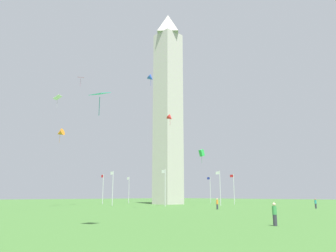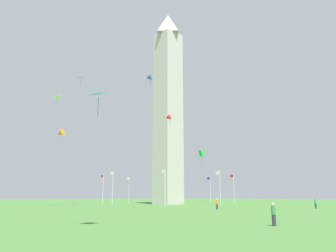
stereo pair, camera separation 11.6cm
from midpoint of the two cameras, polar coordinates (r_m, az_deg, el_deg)
The scene contains 20 objects.
ground_plane at distance 83.38m, azimuth 0.04°, elevation -13.43°, with size 260.00×260.00×0.00m, color #3D6B2D.
obelisk_monument at distance 86.62m, azimuth 0.04°, elevation 3.86°, with size 5.67×5.67×51.51m.
flagpole_n at distance 96.04m, azimuth -6.77°, elevation -10.72°, with size 1.12×0.14×7.38m.
flagpole_ne at distance 85.59m, azimuth -11.19°, elevation -10.44°, with size 1.12×0.14×7.38m.
flagpole_e at distance 73.27m, azimuth -9.55°, elevation -10.29°, with size 1.12×0.14×7.38m.
flagpole_se at distance 67.08m, azimuth -0.50°, elevation -10.32°, with size 1.12×0.14×7.38m.
flagpole_s at distance 72.31m, azimuth 9.02°, elevation -10.29°, with size 1.12×0.14×7.38m.
flagpole_sw at distance 84.43m, azimuth 11.36°, elevation -10.42°, with size 1.12×0.14×7.38m.
flagpole_w at distance 95.32m, azimuth 7.36°, elevation -10.70°, with size 1.12×0.14×7.38m.
flagpole_nw at distance 99.77m, azimuth 0.35°, elevation -10.85°, with size 1.12×0.14×7.38m.
person_green_shirt at distance 26.06m, azimuth 17.97°, elevation -14.37°, with size 0.32×0.32×1.65m.
person_teal_shirt at distance 62.16m, azimuth 24.26°, elevation -12.18°, with size 0.32×0.32×1.62m.
person_orange_shirt at distance 53.82m, azimuth 8.56°, elevation -13.23°, with size 0.32×0.32×1.70m.
kite_pink_diamond at distance 74.81m, azimuth -14.89°, elevation 8.12°, with size 1.91×1.93×2.24m.
kite_red_delta at distance 67.72m, azimuth 0.40°, elevation 1.42°, with size 1.83×1.70×2.30m.
kite_blue_delta at distance 55.07m, azimuth -2.99°, elevation 8.29°, with size 1.51×1.58×1.96m.
kite_cyan_diamond at distance 24.16m, azimuth -11.80°, elevation 5.35°, with size 1.47×1.44×1.82m.
kite_orange_delta at distance 74.98m, azimuth -18.19°, elevation -1.17°, with size 2.39×2.31×3.12m.
kite_white_diamond at distance 66.70m, azimuth -18.58°, elevation 4.68°, with size 1.85×1.89×2.38m.
kite_green_box at distance 69.15m, azimuth 5.89°, elevation -4.68°, with size 0.83×1.17×2.88m.
Camera 2 is at (-61.04, 56.76, 2.19)m, focal length 35.13 mm.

